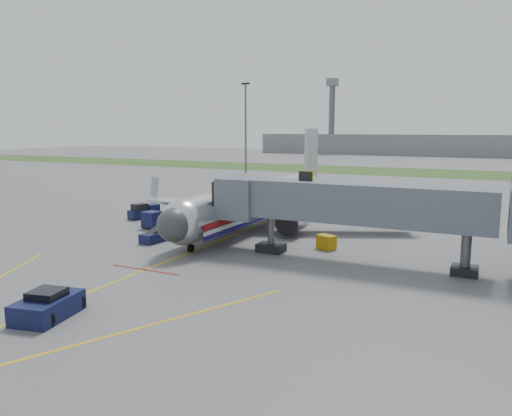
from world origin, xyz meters
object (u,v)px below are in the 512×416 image
at_px(airliner, 260,200).
at_px(pushback_tug, 48,306).
at_px(baggage_tug, 140,212).
at_px(ramp_worker, 222,218).
at_px(belt_loader, 158,236).

xyz_separation_m(airliner, pushback_tug, (1.18, -28.99, -1.99)).
relative_size(baggage_tug, ramp_worker, 1.42).
distance_m(baggage_tug, ramp_worker, 10.86).
xyz_separation_m(pushback_tug, baggage_tug, (-15.04, 26.18, 0.12)).
bearing_deg(belt_loader, pushback_tug, -71.00).
distance_m(airliner, ramp_worker, 4.42).
xyz_separation_m(baggage_tug, belt_loader, (8.91, -8.38, -0.26)).
bearing_deg(baggage_tug, airliner, 11.45).
bearing_deg(pushback_tug, baggage_tug, 119.87).
height_order(pushback_tug, baggage_tug, baggage_tug).
bearing_deg(baggage_tug, ramp_worker, 0.11).
bearing_deg(airliner, ramp_worker, -137.14).
bearing_deg(ramp_worker, pushback_tug, -105.61).
bearing_deg(belt_loader, ramp_worker, 76.91).
bearing_deg(belt_loader, baggage_tug, 136.75).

